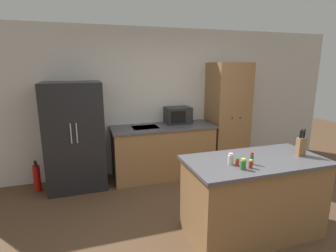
# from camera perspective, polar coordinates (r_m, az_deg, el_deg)

# --- Properties ---
(ground_plane) EXTENTS (14.00, 14.00, 0.00)m
(ground_plane) POSITION_cam_1_polar(r_m,az_deg,el_deg) (3.31, 11.42, -23.35)
(ground_plane) COLOR brown
(wall_back) EXTENTS (7.20, 0.06, 2.60)m
(wall_back) POSITION_cam_1_polar(r_m,az_deg,el_deg) (4.87, -1.29, 5.37)
(wall_back) COLOR beige
(wall_back) RESTS_ON ground_plane
(refrigerator) EXTENTS (0.89, 0.69, 1.71)m
(refrigerator) POSITION_cam_1_polar(r_m,az_deg,el_deg) (4.41, -19.55, -2.13)
(refrigerator) COLOR black
(refrigerator) RESTS_ON ground_plane
(back_counter) EXTENTS (1.80, 0.69, 0.92)m
(back_counter) POSITION_cam_1_polar(r_m,az_deg,el_deg) (4.70, -1.11, -5.42)
(back_counter) COLOR olive
(back_counter) RESTS_ON ground_plane
(pantry_cabinet) EXTENTS (0.67, 0.64, 2.00)m
(pantry_cabinet) POSITION_cam_1_polar(r_m,az_deg,el_deg) (5.08, 12.74, 1.96)
(pantry_cabinet) COLOR olive
(pantry_cabinet) RESTS_ON ground_plane
(kitchen_island) EXTENTS (1.59, 0.80, 0.92)m
(kitchen_island) POSITION_cam_1_polar(r_m,az_deg,el_deg) (3.30, 18.00, -14.38)
(kitchen_island) COLOR olive
(kitchen_island) RESTS_ON ground_plane
(microwave) EXTENTS (0.45, 0.34, 0.30)m
(microwave) POSITION_cam_1_polar(r_m,az_deg,el_deg) (4.77, 2.18, 2.37)
(microwave) COLOR #232326
(microwave) RESTS_ON back_counter
(knife_block) EXTENTS (0.10, 0.06, 0.32)m
(knife_block) POSITION_cam_1_polar(r_m,az_deg,el_deg) (3.41, 27.01, -3.90)
(knife_block) COLOR olive
(knife_block) RESTS_ON kitchen_island
(spice_bottle_tall_dark) EXTENTS (0.04, 0.04, 0.13)m
(spice_bottle_tall_dark) POSITION_cam_1_polar(r_m,az_deg,el_deg) (2.94, 17.76, -6.79)
(spice_bottle_tall_dark) COLOR #337033
(spice_bottle_tall_dark) RESTS_ON kitchen_island
(spice_bottle_short_red) EXTENTS (0.06, 0.06, 0.12)m
(spice_bottle_short_red) POSITION_cam_1_polar(r_m,az_deg,el_deg) (2.88, 13.43, -7.02)
(spice_bottle_short_red) COLOR beige
(spice_bottle_short_red) RESTS_ON kitchen_island
(spice_bottle_amber_oil) EXTENTS (0.06, 0.06, 0.11)m
(spice_bottle_amber_oil) POSITION_cam_1_polar(r_m,az_deg,el_deg) (2.78, 16.02, -8.03)
(spice_bottle_amber_oil) COLOR #337033
(spice_bottle_amber_oil) RESTS_ON kitchen_island
(spice_bottle_green_herb) EXTENTS (0.04, 0.04, 0.09)m
(spice_bottle_green_herb) POSITION_cam_1_polar(r_m,az_deg,el_deg) (2.84, 17.56, -7.92)
(spice_bottle_green_herb) COLOR #B2281E
(spice_bottle_green_herb) RESTS_ON kitchen_island
(spice_bottle_pale_salt) EXTENTS (0.04, 0.04, 0.09)m
(spice_bottle_pale_salt) POSITION_cam_1_polar(r_m,az_deg,el_deg) (2.85, 14.85, -7.66)
(spice_bottle_pale_salt) COLOR #B2281E
(spice_bottle_pale_salt) RESTS_ON kitchen_island
(fire_extinguisher) EXTENTS (0.11, 0.11, 0.50)m
(fire_extinguisher) POSITION_cam_1_polar(r_m,az_deg,el_deg) (4.68, -26.63, -10.06)
(fire_extinguisher) COLOR red
(fire_extinguisher) RESTS_ON ground_plane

